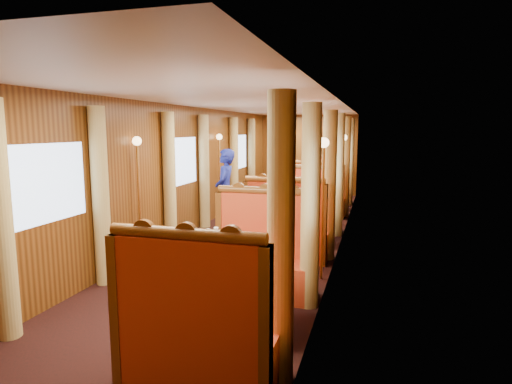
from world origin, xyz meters
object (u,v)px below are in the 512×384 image
at_px(banquette_near_fwd, 197,335).
at_px(fruit_plate, 263,264).
at_px(table_far, 322,195).
at_px(tea_tray, 226,260).
at_px(teapot_left, 215,252).
at_px(teapot_right, 228,257).
at_px(table_near, 237,294).
at_px(teapot_back, 230,250).
at_px(steward, 225,190).
at_px(passenger, 305,196).
at_px(table_mid, 298,223).
at_px(banquette_mid_aft, 306,210).
at_px(banquette_far_fwd, 316,199).
at_px(rose_vase_mid, 296,193).
at_px(banquette_mid_fwd, 286,233).
at_px(banquette_near_aft, 262,261).
at_px(rose_vase_far, 323,174).
at_px(banquette_far_aft, 326,188).

xyz_separation_m(banquette_near_fwd, fruit_plate, (0.32, 0.89, 0.35)).
height_order(banquette_near_fwd, table_far, banquette_near_fwd).
relative_size(tea_tray, teapot_left, 1.85).
distance_m(teapot_left, teapot_right, 0.18).
bearing_deg(table_near, table_far, 90.00).
height_order(table_near, teapot_back, teapot_back).
bearing_deg(steward, banquette_near_fwd, 7.57).
distance_m(table_near, passenger, 4.31).
bearing_deg(steward, table_mid, 60.85).
height_order(banquette_mid_aft, table_far, banquette_mid_aft).
distance_m(banquette_far_fwd, tea_tray, 6.07).
relative_size(table_near, rose_vase_mid, 2.92).
xyz_separation_m(table_mid, teapot_left, (-0.21, -3.57, 0.45)).
bearing_deg(banquette_mid_aft, teapot_right, -90.48).
height_order(rose_vase_mid, passenger, passenger).
bearing_deg(teapot_right, banquette_mid_aft, 86.90).
xyz_separation_m(banquette_mid_fwd, banquette_mid_aft, (0.00, 2.03, 0.00)).
bearing_deg(passenger, banquette_far_fwd, 90.00).
relative_size(banquette_near_fwd, teapot_left, 7.27).
height_order(table_near, banquette_mid_aft, banquette_mid_aft).
distance_m(teapot_back, steward, 4.26).
height_order(table_far, steward, steward).
height_order(banquette_near_aft, banquette_mid_fwd, same).
xyz_separation_m(table_near, teapot_back, (-0.09, 0.07, 0.44)).
bearing_deg(table_near, banquette_mid_fwd, 90.00).
distance_m(table_mid, steward, 1.74).
relative_size(table_far, banquette_far_fwd, 0.78).
xyz_separation_m(teapot_back, rose_vase_mid, (0.06, 3.39, 0.11)).
height_order(steward, passenger, steward).
relative_size(fruit_plate, rose_vase_far, 0.56).
bearing_deg(table_mid, banquette_mid_fwd, -90.00).
relative_size(banquette_far_fwd, rose_vase_mid, 3.72).
bearing_deg(teapot_left, banquette_near_aft, 65.09).
relative_size(banquette_mid_aft, banquette_far_aft, 1.00).
distance_m(banquette_near_aft, teapot_right, 1.23).
distance_m(steward, passenger, 1.60).
distance_m(banquette_mid_fwd, rose_vase_far, 4.54).
bearing_deg(rose_vase_mid, banquette_near_aft, -89.33).
relative_size(teapot_left, rose_vase_far, 0.51).
distance_m(table_near, table_mid, 3.50).
xyz_separation_m(table_near, fruit_plate, (0.32, -0.13, 0.39)).
xyz_separation_m(fruit_plate, rose_vase_mid, (-0.34, 3.59, 0.16)).
bearing_deg(table_mid, banquette_mid_aft, 90.00).
relative_size(teapot_right, teapot_back, 0.97).
distance_m(tea_tray, fruit_plate, 0.41).
relative_size(banquette_mid_aft, table_far, 1.28).
xyz_separation_m(tea_tray, passenger, (0.09, 4.36, -0.02)).
relative_size(banquette_near_aft, banquette_far_aft, 1.00).
distance_m(table_near, banquette_near_fwd, 1.02).
bearing_deg(table_far, teapot_left, -91.67).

